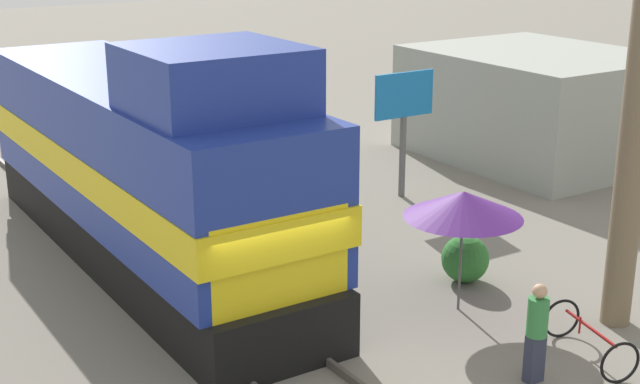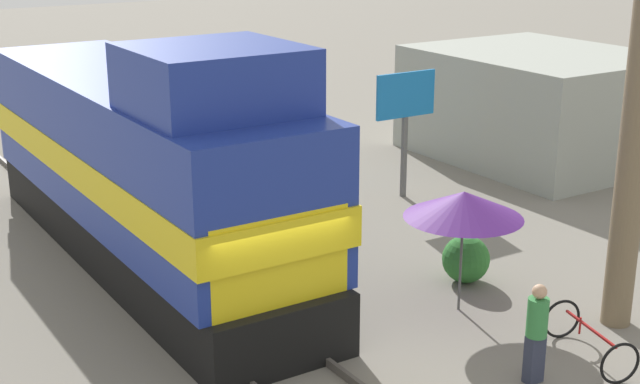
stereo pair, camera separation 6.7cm
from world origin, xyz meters
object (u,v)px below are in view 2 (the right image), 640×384
at_px(person_bystander, 536,330).
at_px(bicycle, 589,339).
at_px(vendor_umbrella, 464,205).
at_px(locomotive, 147,168).
at_px(billboard_sign, 405,105).

xyz_separation_m(person_bystander, bicycle, (1.33, 0.03, -0.55)).
relative_size(vendor_umbrella, bicycle, 1.25).
relative_size(vendor_umbrella, person_bystander, 1.39).
height_order(vendor_umbrella, bicycle, vendor_umbrella).
relative_size(locomotive, billboard_sign, 3.70).
xyz_separation_m(locomotive, billboard_sign, (7.46, 0.91, 0.33)).
xyz_separation_m(billboard_sign, person_bystander, (-4.23, -8.91, -1.57)).
height_order(locomotive, vendor_umbrella, locomotive).
bearing_deg(billboard_sign, bicycle, -108.13).
height_order(person_bystander, bicycle, person_bystander).
distance_m(locomotive, person_bystander, 8.71).
bearing_deg(locomotive, bicycle, -60.25).
bearing_deg(bicycle, billboard_sign, -92.84).
height_order(locomotive, billboard_sign, locomotive).
bearing_deg(bicycle, locomotive, -44.96).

